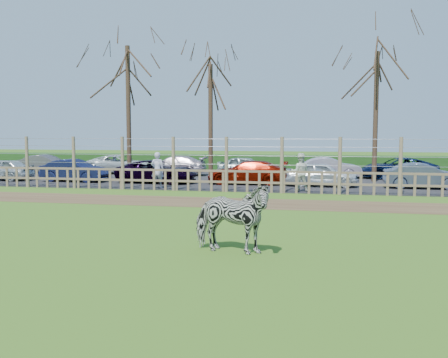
% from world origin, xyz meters
% --- Properties ---
extents(ground, '(120.00, 120.00, 0.00)m').
position_xyz_m(ground, '(0.00, 0.00, 0.00)').
color(ground, olive).
rests_on(ground, ground).
extents(dirt_strip, '(34.00, 2.80, 0.01)m').
position_xyz_m(dirt_strip, '(0.00, 4.50, 0.01)').
color(dirt_strip, brown).
rests_on(dirt_strip, ground).
extents(asphalt, '(44.00, 13.00, 0.04)m').
position_xyz_m(asphalt, '(0.00, 14.50, 0.02)').
color(asphalt, '#232326').
rests_on(asphalt, ground).
extents(hedge, '(46.00, 2.00, 1.10)m').
position_xyz_m(hedge, '(0.00, 21.50, 0.55)').
color(hedge, '#1E4716').
rests_on(hedge, ground).
extents(fence, '(30.16, 0.16, 2.50)m').
position_xyz_m(fence, '(0.00, 8.00, 0.80)').
color(fence, brown).
rests_on(fence, ground).
extents(tree_left, '(4.80, 4.80, 7.88)m').
position_xyz_m(tree_left, '(-6.50, 12.50, 5.62)').
color(tree_left, '#3D2B1E').
rests_on(tree_left, ground).
extents(tree_mid, '(4.80, 4.80, 6.83)m').
position_xyz_m(tree_mid, '(-2.00, 13.50, 4.87)').
color(tree_mid, '#3D2B1E').
rests_on(tree_mid, ground).
extents(tree_right, '(4.80, 4.80, 7.35)m').
position_xyz_m(tree_right, '(7.00, 14.00, 5.24)').
color(tree_right, '#3D2B1E').
rests_on(tree_right, ground).
extents(zebra, '(2.01, 1.19, 1.59)m').
position_xyz_m(zebra, '(2.35, -3.39, 0.79)').
color(zebra, gray).
rests_on(zebra, ground).
extents(visitor_a, '(0.65, 0.45, 1.72)m').
position_xyz_m(visitor_a, '(-3.48, 8.59, 0.90)').
color(visitor_a, silver).
rests_on(visitor_a, asphalt).
extents(visitor_b, '(0.91, 0.74, 1.72)m').
position_xyz_m(visitor_b, '(3.27, 8.58, 0.90)').
color(visitor_b, silver).
rests_on(visitor_b, asphalt).
extents(car_0, '(3.58, 1.56, 1.20)m').
position_xyz_m(car_0, '(-13.32, 10.61, 0.64)').
color(car_0, silver).
rests_on(car_0, asphalt).
extents(car_1, '(3.71, 1.47, 1.20)m').
position_xyz_m(car_1, '(-8.95, 10.75, 0.64)').
color(car_1, '#171E49').
rests_on(car_1, asphalt).
extents(car_2, '(4.46, 2.32, 1.20)m').
position_xyz_m(car_2, '(-4.34, 10.99, 0.64)').
color(car_2, black).
rests_on(car_2, asphalt).
extents(car_3, '(4.20, 1.85, 1.20)m').
position_xyz_m(car_3, '(0.46, 11.28, 0.64)').
color(car_3, maroon).
rests_on(car_3, asphalt).
extents(car_4, '(3.54, 1.46, 1.20)m').
position_xyz_m(car_4, '(4.23, 10.87, 0.64)').
color(car_4, silver).
rests_on(car_4, asphalt).
extents(car_5, '(3.68, 1.39, 1.20)m').
position_xyz_m(car_5, '(8.97, 10.90, 0.64)').
color(car_5, '#4D596F').
rests_on(car_5, asphalt).
extents(car_7, '(3.70, 1.45, 1.20)m').
position_xyz_m(car_7, '(-13.57, 15.66, 0.64)').
color(car_7, '#5D5A5D').
rests_on(car_7, asphalt).
extents(car_8, '(4.51, 2.46, 1.20)m').
position_xyz_m(car_8, '(-8.72, 16.34, 0.64)').
color(car_8, silver).
rests_on(car_8, asphalt).
extents(car_9, '(4.21, 1.89, 1.20)m').
position_xyz_m(car_9, '(-4.92, 15.78, 0.64)').
color(car_9, '#C0B1BB').
rests_on(car_9, asphalt).
extents(car_10, '(3.55, 1.49, 1.20)m').
position_xyz_m(car_10, '(-0.37, 16.07, 0.64)').
color(car_10, '#B2C4BD').
rests_on(car_10, asphalt).
extents(car_11, '(3.75, 1.62, 1.20)m').
position_xyz_m(car_11, '(4.64, 15.81, 0.64)').
color(car_11, '#BCAEC1').
rests_on(car_11, asphalt).
extents(car_12, '(4.51, 2.45, 1.20)m').
position_xyz_m(car_12, '(8.53, 16.23, 0.64)').
color(car_12, '#0B1940').
rests_on(car_12, asphalt).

